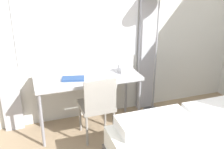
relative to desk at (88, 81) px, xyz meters
name	(u,v)px	position (x,y,z in m)	size (l,w,h in m)	color
wall_back_with_window	(97,22)	(0.24, 0.35, 0.68)	(5.26, 0.13, 2.70)	silver
desk	(88,81)	(0.00, 0.00, 0.00)	(1.32, 0.54, 0.74)	#B2B2B7
desk_chair	(98,104)	(0.05, -0.28, -0.20)	(0.41, 0.41, 0.84)	gray
standing_lamp	(159,3)	(0.98, 0.06, 0.92)	(0.36, 0.36, 1.87)	#4C4C51
telephone	(125,69)	(0.51, -0.01, 0.11)	(0.18, 0.15, 0.10)	silver
book	(73,79)	(-0.19, -0.04, 0.07)	(0.30, 0.21, 0.02)	navy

